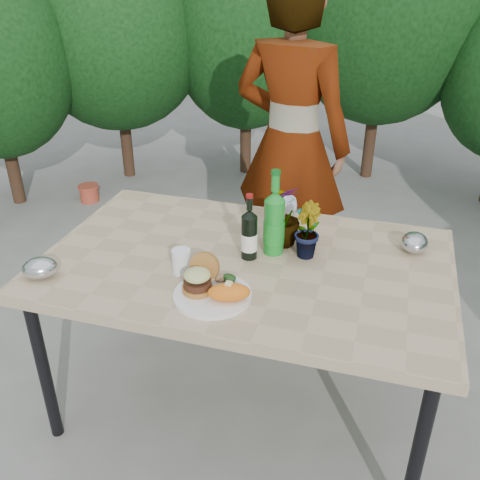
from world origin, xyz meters
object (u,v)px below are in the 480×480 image
(dinner_plate, at_px, (212,295))
(person, at_px, (291,145))
(patio_table, at_px, (246,272))
(wine_bottle, at_px, (249,235))

(dinner_plate, relative_size, person, 0.15)
(patio_table, bearing_deg, wine_bottle, 70.99)
(patio_table, height_order, person, person)
(wine_bottle, xyz_separation_m, person, (-0.04, 0.97, 0.05))
(dinner_plate, bearing_deg, person, 89.40)
(patio_table, height_order, wine_bottle, wine_bottle)
(patio_table, relative_size, dinner_plate, 5.71)
(patio_table, distance_m, person, 1.02)
(patio_table, bearing_deg, person, 91.61)
(dinner_plate, bearing_deg, patio_table, 81.74)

